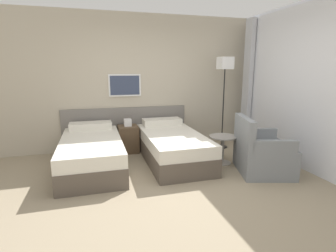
{
  "coord_description": "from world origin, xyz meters",
  "views": [
    {
      "loc": [
        -1.06,
        -3.1,
        1.62
      ],
      "look_at": [
        0.15,
        1.17,
        0.66
      ],
      "focal_mm": 28.0,
      "sensor_mm": 36.0,
      "label": 1
    }
  ],
  "objects": [
    {
      "name": "ground_plane",
      "position": [
        0.0,
        0.0,
        0.0
      ],
      "size": [
        16.0,
        16.0,
        0.0
      ],
      "primitive_type": "plane",
      "color": "gray"
    },
    {
      "name": "wall_window",
      "position": [
        2.24,
        -0.02,
        1.34
      ],
      "size": [
        0.21,
        4.74,
        2.7
      ],
      "color": "white",
      "rests_on": "ground_plane"
    },
    {
      "name": "side_table",
      "position": [
        1.05,
        0.85,
        0.35
      ],
      "size": [
        0.48,
        0.48,
        0.49
      ],
      "color": "gray",
      "rests_on": "ground_plane"
    },
    {
      "name": "nightstand",
      "position": [
        -0.45,
        1.96,
        0.27
      ],
      "size": [
        0.39,
        0.4,
        0.67
      ],
      "color": "brown",
      "rests_on": "ground_plane"
    },
    {
      "name": "floor_lamp",
      "position": [
        1.49,
        1.73,
        1.59
      ],
      "size": [
        0.26,
        0.26,
        1.86
      ],
      "color": "black",
      "rests_on": "ground_plane"
    },
    {
      "name": "armchair",
      "position": [
        1.46,
        0.32,
        0.29
      ],
      "size": [
        0.98,
        1.04,
        0.9
      ],
      "rotation": [
        0.0,
        0.0,
        1.29
      ],
      "color": "gray",
      "rests_on": "ground_plane"
    },
    {
      "name": "bed_near_window",
      "position": [
        0.25,
        1.24,
        0.26
      ],
      "size": [
        0.97,
        1.95,
        0.64
      ],
      "color": "brown",
      "rests_on": "ground_plane"
    },
    {
      "name": "wall_headboard",
      "position": [
        -0.03,
        2.27,
        1.3
      ],
      "size": [
        10.0,
        0.1,
        2.7
      ],
      "color": "#B7AD99",
      "rests_on": "ground_plane"
    },
    {
      "name": "bed_near_door",
      "position": [
        -1.15,
        1.24,
        0.26
      ],
      "size": [
        0.97,
        1.95,
        0.64
      ],
      "color": "brown",
      "rests_on": "ground_plane"
    }
  ]
}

